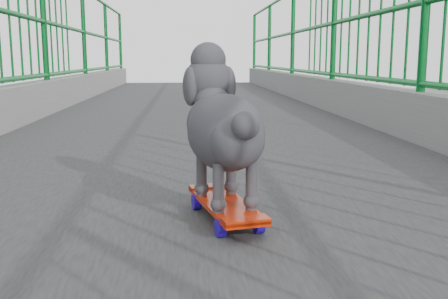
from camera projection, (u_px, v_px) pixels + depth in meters
The scene contains 2 objects.
skateboard at pixel (225, 207), 1.65m from camera, with size 0.23×0.47×0.06m.
poodle at pixel (223, 124), 1.64m from camera, with size 0.30×0.54×0.45m.
Camera 1 is at (-0.07, 0.80, 7.51)m, focal length 42.00 mm.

